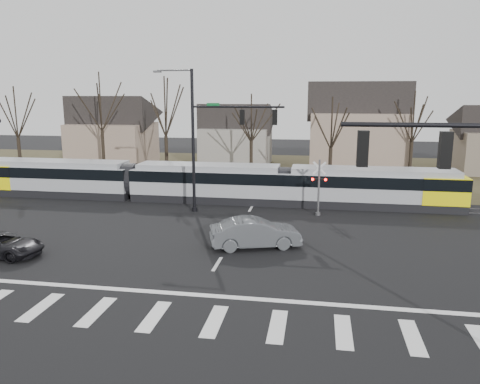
% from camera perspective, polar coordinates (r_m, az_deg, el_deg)
% --- Properties ---
extents(ground, '(140.00, 140.00, 0.00)m').
position_cam_1_polar(ground, '(22.24, -3.91, -10.54)').
color(ground, black).
extents(grass_verge, '(140.00, 28.00, 0.01)m').
position_cam_1_polar(grass_verge, '(52.90, 4.14, 2.60)').
color(grass_verge, '#38331E').
rests_on(grass_verge, ground).
extents(crosswalk, '(27.00, 2.60, 0.01)m').
position_cam_1_polar(crosswalk, '(18.73, -6.84, -15.07)').
color(crosswalk, silver).
rests_on(crosswalk, ground).
extents(stop_line, '(28.00, 0.35, 0.01)m').
position_cam_1_polar(stop_line, '(20.64, -5.09, -12.38)').
color(stop_line, silver).
rests_on(stop_line, ground).
extents(lane_dashes, '(0.18, 30.00, 0.01)m').
position_cam_1_polar(lane_dashes, '(37.29, 1.78, -1.28)').
color(lane_dashes, silver).
rests_on(lane_dashes, ground).
extents(rail_pair, '(90.00, 1.52, 0.06)m').
position_cam_1_polar(rail_pair, '(37.09, 1.74, -1.31)').
color(rail_pair, '#59595E').
rests_on(rail_pair, ground).
extents(tram, '(39.35, 2.92, 2.98)m').
position_cam_1_polar(tram, '(37.67, -4.12, 1.35)').
color(tram, gray).
rests_on(tram, ground).
extents(sedan, '(4.75, 6.10, 1.67)m').
position_cam_1_polar(sedan, '(26.33, 1.87, -5.00)').
color(sedan, '#4C4F53').
rests_on(sedan, ground).
extents(suv, '(2.71, 4.75, 1.24)m').
position_cam_1_polar(suv, '(28.05, -27.05, -5.73)').
color(suv, black).
rests_on(suv, ground).
extents(signal_pole_far, '(9.28, 0.44, 10.20)m').
position_cam_1_polar(signal_pole_far, '(33.41, -3.10, 7.08)').
color(signal_pole_far, black).
rests_on(signal_pole_far, ground).
extents(rail_crossing_signal, '(1.08, 0.36, 4.00)m').
position_cam_1_polar(rail_crossing_signal, '(33.43, 9.57, 0.33)').
color(rail_crossing_signal, '#59595B').
rests_on(rail_crossing_signal, ground).
extents(tree_row, '(59.20, 7.20, 10.00)m').
position_cam_1_polar(tree_row, '(46.21, 6.00, 7.47)').
color(tree_row, black).
rests_on(tree_row, ground).
extents(house_a, '(9.72, 8.64, 8.60)m').
position_cam_1_polar(house_a, '(59.58, -15.30, 7.57)').
color(house_a, gray).
rests_on(house_a, ground).
extents(house_b, '(8.64, 7.56, 7.65)m').
position_cam_1_polar(house_b, '(57.03, -0.46, 7.31)').
color(house_b, gray).
rests_on(house_b, ground).
extents(house_c, '(10.80, 8.64, 10.10)m').
position_cam_1_polar(house_c, '(53.25, 14.11, 8.00)').
color(house_c, gray).
rests_on(house_c, ground).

